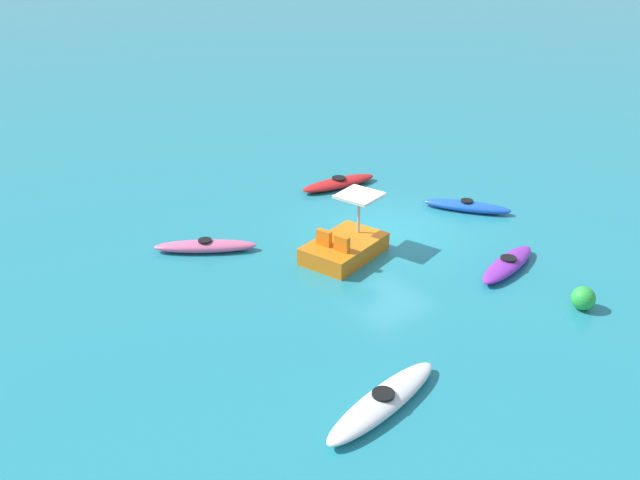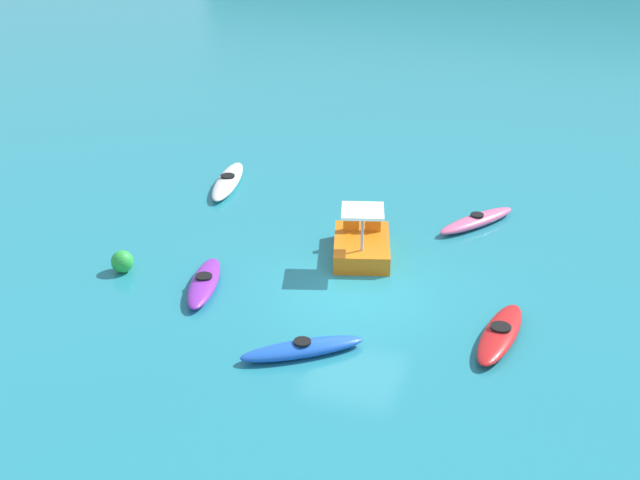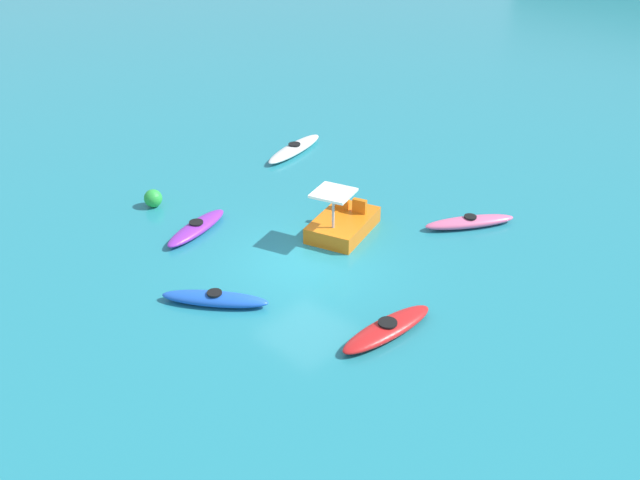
{
  "view_description": "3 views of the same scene",
  "coord_description": "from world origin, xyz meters",
  "px_view_note": "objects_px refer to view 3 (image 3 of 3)",
  "views": [
    {
      "loc": [
        -14.0,
        13.33,
        9.16
      ],
      "look_at": [
        0.33,
        2.37,
        0.3
      ],
      "focal_mm": 39.31,
      "sensor_mm": 36.0,
      "label": 1
    },
    {
      "loc": [
        5.23,
        -18.69,
        10.82
      ],
      "look_at": [
        -1.39,
        1.31,
        0.69
      ],
      "focal_mm": 49.23,
      "sensor_mm": 36.0,
      "label": 2
    },
    {
      "loc": [
        12.09,
        -12.55,
        10.67
      ],
      "look_at": [
        0.3,
        0.24,
        0.78
      ],
      "focal_mm": 40.07,
      "sensor_mm": 36.0,
      "label": 3
    }
  ],
  "objects_px": {
    "kayak_pink": "(470,222)",
    "pedal_boat_orange": "(343,223)",
    "kayak_purple": "(197,228)",
    "kayak_blue": "(215,299)",
    "kayak_white": "(295,149)",
    "kayak_red": "(387,329)",
    "buoy_green": "(153,198)"
  },
  "relations": [
    {
      "from": "kayak_pink",
      "to": "pedal_boat_orange",
      "type": "bearing_deg",
      "value": -132.0
    },
    {
      "from": "kayak_purple",
      "to": "kayak_blue",
      "type": "xyz_separation_m",
      "value": [
        3.4,
        -2.13,
        -0.0
      ]
    },
    {
      "from": "kayak_white",
      "to": "pedal_boat_orange",
      "type": "distance_m",
      "value": 6.58
    },
    {
      "from": "kayak_white",
      "to": "kayak_blue",
      "type": "relative_size",
      "value": 1.27
    },
    {
      "from": "kayak_white",
      "to": "kayak_blue",
      "type": "bearing_deg",
      "value": -57.1
    },
    {
      "from": "kayak_red",
      "to": "kayak_blue",
      "type": "bearing_deg",
      "value": -153.85
    },
    {
      "from": "pedal_boat_orange",
      "to": "kayak_white",
      "type": "bearing_deg",
      "value": 147.44
    },
    {
      "from": "kayak_blue",
      "to": "buoy_green",
      "type": "xyz_separation_m",
      "value": [
        -5.83,
        2.29,
        0.14
      ]
    },
    {
      "from": "kayak_red",
      "to": "kayak_blue",
      "type": "distance_m",
      "value": 4.57
    },
    {
      "from": "kayak_red",
      "to": "buoy_green",
      "type": "relative_size",
      "value": 4.95
    },
    {
      "from": "kayak_purple",
      "to": "kayak_white",
      "type": "bearing_deg",
      "value": 108.74
    },
    {
      "from": "kayak_purple",
      "to": "kayak_pink",
      "type": "bearing_deg",
      "value": 45.16
    },
    {
      "from": "pedal_boat_orange",
      "to": "buoy_green",
      "type": "bearing_deg",
      "value": -153.3
    },
    {
      "from": "pedal_boat_orange",
      "to": "buoy_green",
      "type": "xyz_separation_m",
      "value": [
        -5.74,
        -2.89,
        -0.04
      ]
    },
    {
      "from": "kayak_red",
      "to": "kayak_pink",
      "type": "bearing_deg",
      "value": 103.96
    },
    {
      "from": "buoy_green",
      "to": "pedal_boat_orange",
      "type": "bearing_deg",
      "value": 26.7
    },
    {
      "from": "kayak_red",
      "to": "kayak_white",
      "type": "xyz_separation_m",
      "value": [
        -9.74,
        6.69,
        -0.0
      ]
    },
    {
      "from": "kayak_purple",
      "to": "buoy_green",
      "type": "relative_size",
      "value": 4.66
    },
    {
      "from": "kayak_white",
      "to": "kayak_purple",
      "type": "height_order",
      "value": "same"
    },
    {
      "from": "kayak_white",
      "to": "pedal_boat_orange",
      "type": "bearing_deg",
      "value": -32.56
    },
    {
      "from": "kayak_red",
      "to": "pedal_boat_orange",
      "type": "relative_size",
      "value": 1.09
    },
    {
      "from": "kayak_pink",
      "to": "kayak_purple",
      "type": "xyz_separation_m",
      "value": [
        -5.98,
        -6.02,
        0.0
      ]
    },
    {
      "from": "kayak_white",
      "to": "buoy_green",
      "type": "distance_m",
      "value": 6.43
    },
    {
      "from": "buoy_green",
      "to": "kayak_white",
      "type": "bearing_deg",
      "value": 88.22
    },
    {
      "from": "kayak_pink",
      "to": "kayak_white",
      "type": "bearing_deg",
      "value": 176.06
    },
    {
      "from": "kayak_red",
      "to": "pedal_boat_orange",
      "type": "height_order",
      "value": "pedal_boat_orange"
    },
    {
      "from": "kayak_pink",
      "to": "buoy_green",
      "type": "height_order",
      "value": "buoy_green"
    },
    {
      "from": "kayak_blue",
      "to": "pedal_boat_orange",
      "type": "distance_m",
      "value": 5.18
    },
    {
      "from": "kayak_pink",
      "to": "kayak_red",
      "type": "xyz_separation_m",
      "value": [
        1.52,
        -6.13,
        0.0
      ]
    },
    {
      "from": "kayak_red",
      "to": "kayak_white",
      "type": "relative_size",
      "value": 0.86
    },
    {
      "from": "kayak_pink",
      "to": "kayak_blue",
      "type": "relative_size",
      "value": 1.02
    },
    {
      "from": "pedal_boat_orange",
      "to": "kayak_pink",
      "type": "bearing_deg",
      "value": 48.0
    }
  ]
}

